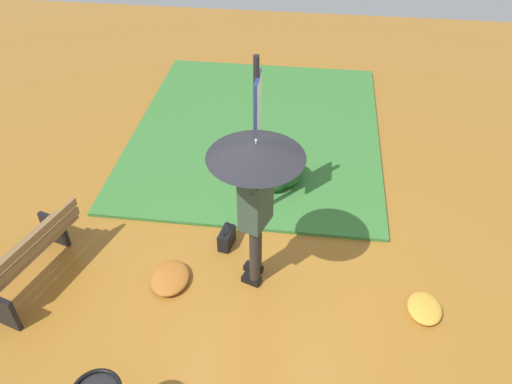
{
  "coord_description": "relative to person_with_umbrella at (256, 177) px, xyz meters",
  "views": [
    {
      "loc": [
        3.85,
        0.49,
        4.67
      ],
      "look_at": [
        -0.79,
        -0.1,
        0.85
      ],
      "focal_mm": 36.28,
      "sensor_mm": 36.0,
      "label": 1
    }
  ],
  "objects": [
    {
      "name": "info_sign_post",
      "position": [
        -1.17,
        -0.13,
        -0.11
      ],
      "size": [
        0.44,
        0.07,
        2.3
      ],
      "color": "black",
      "rests_on": "ground_plane"
    },
    {
      "name": "leaf_pile_by_bench",
      "position": [
        0.12,
        -1.0,
        -1.49
      ],
      "size": [
        0.56,
        0.45,
        0.12
      ],
      "color": "#A86023",
      "rests_on": "ground_plane"
    },
    {
      "name": "shrub_cluster",
      "position": [
        -1.87,
        0.13,
        -1.3
      ],
      "size": [
        0.66,
        0.6,
        0.54
      ],
      "color": "#285628",
      "rests_on": "ground_plane"
    },
    {
      "name": "handbag",
      "position": [
        -0.56,
        -0.44,
        -1.42
      ],
      "size": [
        0.32,
        0.19,
        0.37
      ],
      "color": "black",
      "rests_on": "ground_plane"
    },
    {
      "name": "ground_plane",
      "position": [
        0.17,
        0.03,
        -1.55
      ],
      "size": [
        18.0,
        18.0,
        0.0
      ],
      "primitive_type": "plane",
      "color": "#9E6623"
    },
    {
      "name": "park_bench",
      "position": [
        0.3,
        -2.55,
        -1.15
      ],
      "size": [
        1.44,
        0.76,
        0.75
      ],
      "color": "black",
      "rests_on": "ground_plane"
    },
    {
      "name": "leaf_pile_near_person",
      "position": [
        0.19,
        1.91,
        -1.5
      ],
      "size": [
        0.47,
        0.38,
        0.1
      ],
      "color": "gold",
      "rests_on": "ground_plane"
    },
    {
      "name": "grass_verge",
      "position": [
        -3.26,
        -0.4,
        -1.53
      ],
      "size": [
        4.8,
        4.0,
        0.05
      ],
      "color": "#387533",
      "rests_on": "ground_plane"
    },
    {
      "name": "person_with_umbrella",
      "position": [
        0.0,
        0.0,
        0.0
      ],
      "size": [
        0.96,
        0.96,
        2.04
      ],
      "color": "#2D2823",
      "rests_on": "ground_plane"
    }
  ]
}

